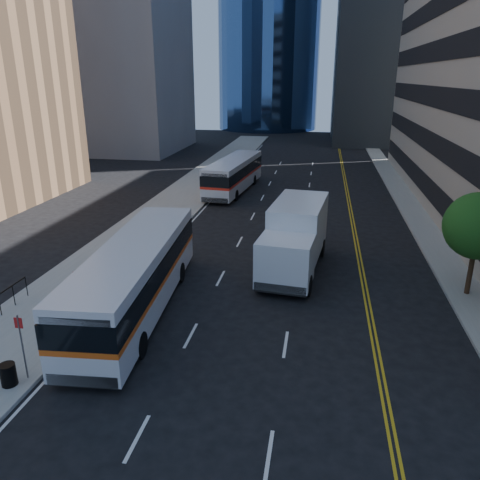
{
  "coord_description": "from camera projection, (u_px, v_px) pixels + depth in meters",
  "views": [
    {
      "loc": [
        1.5,
        -14.64,
        10.33
      ],
      "look_at": [
        -2.17,
        6.48,
        2.8
      ],
      "focal_mm": 35.0,
      "sensor_mm": 36.0,
      "label": 1
    }
  ],
  "objects": [
    {
      "name": "sidewalk_east",
      "position": [
        409.0,
        206.0,
        39.03
      ],
      "size": [
        2.0,
        90.0,
        0.15
      ],
      "primitive_type": "cube",
      "color": "gray",
      "rests_on": "ground"
    },
    {
      "name": "sidewalk_west",
      "position": [
        184.0,
        196.0,
        42.18
      ],
      "size": [
        5.0,
        90.0,
        0.15
      ],
      "primitive_type": "cube",
      "color": "gray",
      "rests_on": "ground"
    },
    {
      "name": "ground",
      "position": [
        268.0,
        372.0,
        17.27
      ],
      "size": [
        160.0,
        160.0,
        0.0
      ],
      "primitive_type": "plane",
      "color": "black",
      "rests_on": "ground"
    },
    {
      "name": "bus_rear",
      "position": [
        234.0,
        174.0,
        43.93
      ],
      "size": [
        3.7,
        11.91,
        3.02
      ],
      "rotation": [
        0.0,
        0.0,
        -0.1
      ],
      "color": "silver",
      "rests_on": "ground"
    },
    {
      "name": "bus_front",
      "position": [
        136.0,
        275.0,
        21.27
      ],
      "size": [
        3.66,
        12.72,
        3.24
      ],
      "rotation": [
        0.0,
        0.0,
        0.07
      ],
      "color": "silver",
      "rests_on": "ground"
    },
    {
      "name": "box_truck",
      "position": [
        295.0,
        237.0,
        25.72
      ],
      "size": [
        3.52,
        8.05,
        3.73
      ],
      "rotation": [
        0.0,
        0.0,
        -0.11
      ],
      "color": "white",
      "rests_on": "ground"
    },
    {
      "name": "street_tree",
      "position": [
        478.0,
        226.0,
        22.05
      ],
      "size": [
        3.2,
        3.2,
        5.1
      ],
      "color": "#332114",
      "rests_on": "sidewalk_east"
    },
    {
      "name": "trash_can",
      "position": [
        8.0,
        375.0,
        16.2
      ],
      "size": [
        0.61,
        0.61,
        0.81
      ],
      "primitive_type": "cylinder",
      "rotation": [
        0.0,
        0.0,
        0.15
      ],
      "color": "black",
      "rests_on": "sidewalk_west"
    },
    {
      "name": "midrise_west",
      "position": [
        112.0,
        21.0,
        64.33
      ],
      "size": [
        18.0,
        18.0,
        35.0
      ],
      "primitive_type": "cube",
      "color": "gray",
      "rests_on": "ground"
    }
  ]
}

